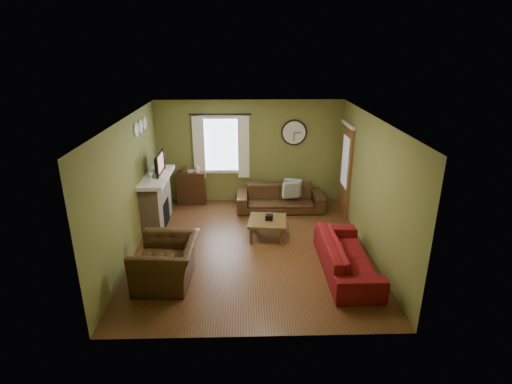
{
  "coord_description": "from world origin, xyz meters",
  "views": [
    {
      "loc": [
        -0.11,
        -7.14,
        3.87
      ],
      "look_at": [
        0.1,
        0.4,
        1.05
      ],
      "focal_mm": 28.0,
      "sensor_mm": 36.0,
      "label": 1
    }
  ],
  "objects_px": {
    "bookshelf": "(191,188)",
    "coffee_table": "(267,229)",
    "sofa_brown": "(280,198)",
    "sofa_red": "(347,256)",
    "armchair": "(167,262)"
  },
  "relations": [
    {
      "from": "armchair",
      "to": "coffee_table",
      "type": "height_order",
      "value": "armchair"
    },
    {
      "from": "sofa_brown",
      "to": "sofa_red",
      "type": "bearing_deg",
      "value": -71.63
    },
    {
      "from": "sofa_brown",
      "to": "armchair",
      "type": "relative_size",
      "value": 1.81
    },
    {
      "from": "bookshelf",
      "to": "coffee_table",
      "type": "bearing_deg",
      "value": -47.29
    },
    {
      "from": "sofa_brown",
      "to": "sofa_red",
      "type": "relative_size",
      "value": 1.0
    },
    {
      "from": "sofa_red",
      "to": "coffee_table",
      "type": "height_order",
      "value": "sofa_red"
    },
    {
      "from": "sofa_red",
      "to": "coffee_table",
      "type": "xyz_separation_m",
      "value": [
        -1.34,
        1.37,
        -0.1
      ]
    },
    {
      "from": "bookshelf",
      "to": "armchair",
      "type": "bearing_deg",
      "value": -89.61
    },
    {
      "from": "armchair",
      "to": "bookshelf",
      "type": "bearing_deg",
      "value": -176.95
    },
    {
      "from": "bookshelf",
      "to": "coffee_table",
      "type": "height_order",
      "value": "bookshelf"
    },
    {
      "from": "sofa_brown",
      "to": "coffee_table",
      "type": "height_order",
      "value": "sofa_brown"
    },
    {
      "from": "sofa_red",
      "to": "armchair",
      "type": "distance_m",
      "value": 3.16
    },
    {
      "from": "coffee_table",
      "to": "sofa_red",
      "type": "bearing_deg",
      "value": -45.48
    },
    {
      "from": "sofa_brown",
      "to": "armchair",
      "type": "bearing_deg",
      "value": -125.23
    },
    {
      "from": "sofa_brown",
      "to": "armchair",
      "type": "height_order",
      "value": "armchair"
    }
  ]
}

